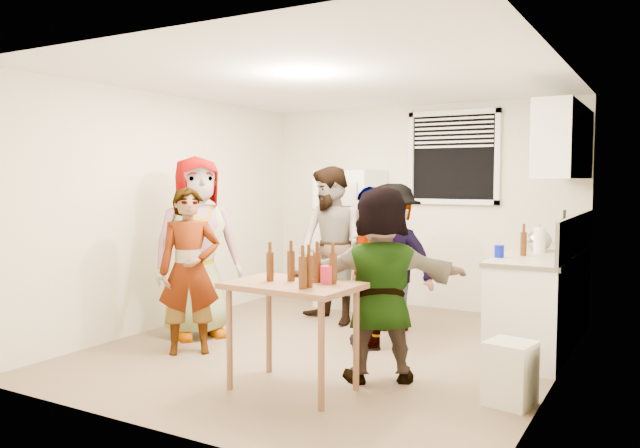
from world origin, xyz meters
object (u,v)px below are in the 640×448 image
Objects in this scene: beer_bottle_counter at (523,256)px; guest_back_right at (392,331)px; blue_cup at (499,258)px; guest_back_left at (331,323)px; beer_bottle_table at (270,281)px; serving_table at (293,390)px; refrigerator at (351,238)px; guest_grey at (198,336)px; red_cup at (327,284)px; guest_orange at (380,380)px; wine_bottle at (564,243)px; trash_bin at (510,370)px; kettle at (539,251)px; guest_stripe at (191,352)px; guest_black at (370,346)px.

beer_bottle_counter reaches higher than guest_back_right.
blue_cup reaches higher than guest_back_left.
guest_back_right is (0.13, 2.08, -0.82)m from beer_bottle_table.
guest_back_left is (-0.80, 2.07, 0.00)m from serving_table.
refrigerator reaches higher than beer_bottle_counter.
beer_bottle_table reaches higher than guest_grey.
beer_bottle_table reaches higher than red_cup.
serving_table is at bearing 16.00° from guest_orange.
red_cup reaches higher than guest_back_right.
wine_bottle is 0.59× the size of trash_bin.
kettle reaches higher than guest_orange.
trash_bin is at bearing -88.77° from wine_bottle.
guest_stripe is (-2.65, -1.47, -0.90)m from beer_bottle_counter.
beer_bottle_counter reaches higher than red_cup.
wine_bottle is 1.34m from beer_bottle_counter.
blue_cup is at bearing -125.90° from kettle.
guest_back_right is (1.00, -0.99, -0.85)m from refrigerator.
wine_bottle is at bearing 46.94° from guest_back_left.
trash_bin is at bearing 16.95° from beer_bottle_table.
blue_cup is at bearing 59.94° from red_cup.
beer_bottle_table is (-1.49, -1.88, -0.08)m from beer_bottle_counter.
red_cup is 0.09× the size of guest_stripe.
kettle is at bearing -31.12° from guest_grey.
wine_bottle is 2.42× the size of blue_cup.
beer_bottle_table is at bearing -116.95° from wine_bottle.
kettle reaches higher than serving_table.
serving_table is (-1.30, -1.87, -0.90)m from beer_bottle_counter.
wine_bottle is at bearing 3.38° from refrigerator.
trash_bin is at bearing -63.66° from guest_grey.
serving_table is (-1.35, -2.34, -0.90)m from kettle.
red_cup is at bearing -41.94° from guest_back_left.
refrigerator is 2.50m from wine_bottle.
guest_back_left is at bearing 117.83° from red_cup.
kettle is at bearing 84.05° from beer_bottle_counter.
beer_bottle_table is at bearing -128.76° from blue_cup.
refrigerator is at bearing 105.72° from beer_bottle_table.
red_cup is (0.44, 0.11, 0.00)m from beer_bottle_table.
guest_orange is (0.67, 0.56, -0.82)m from beer_bottle_table.
blue_cup reaches higher than guest_grey.
serving_table is 0.64× the size of guest_black.
red_cup is at bearing -21.44° from guest_black.
beer_bottle_counter is 0.98× the size of beer_bottle_table.
beer_bottle_counter is at bearing 51.73° from beer_bottle_table.
guest_back_left is at bearing -163.19° from guest_black.
refrigerator is at bearing 146.55° from guest_back_right.
beer_bottle_counter is 0.12× the size of guest_grey.
serving_table is 4.39× the size of beer_bottle_table.
serving_table reaches higher than guest_grey.
refrigerator is 3.06m from guest_orange.
wine_bottle reaches higher than blue_cup.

